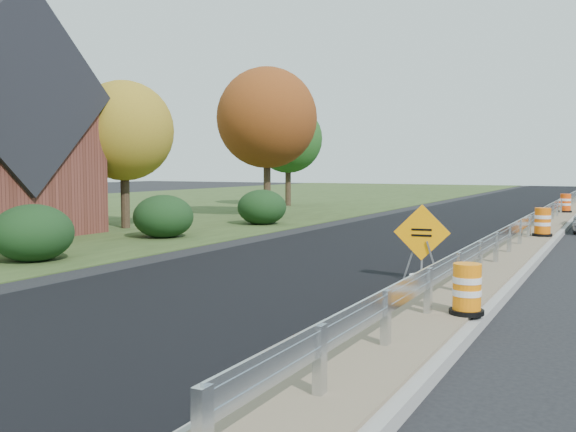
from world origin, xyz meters
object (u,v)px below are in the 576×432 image
at_px(caution_sign, 421,262).
at_px(barrel_median_far, 565,203).
at_px(barrel_median_near, 467,290).
at_px(barrel_median_mid, 543,223).

relative_size(caution_sign, barrel_median_far, 1.84).
xyz_separation_m(barrel_median_near, barrel_median_far, (-0.40, 24.48, 0.06)).
height_order(caution_sign, barrel_median_far, caution_sign).
distance_m(caution_sign, barrel_median_far, 20.84).
distance_m(barrel_median_mid, barrel_median_far, 12.15).
distance_m(barrel_median_near, barrel_median_far, 24.48).
relative_size(caution_sign, barrel_median_mid, 1.82).
distance_m(caution_sign, barrel_median_near, 4.08).
xyz_separation_m(barrel_median_near, barrel_median_mid, (-0.20, 12.33, 0.07)).
relative_size(barrel_median_near, barrel_median_mid, 0.85).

